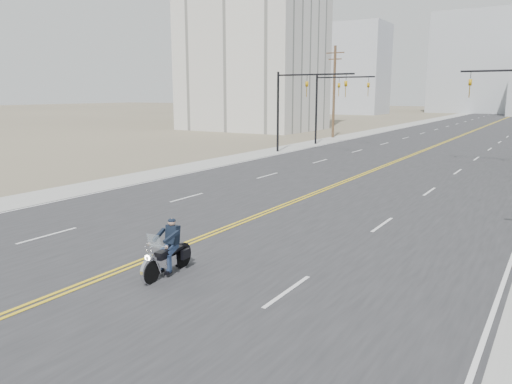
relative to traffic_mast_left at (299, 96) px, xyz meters
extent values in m
plane|color=#776D56|center=(8.98, -32.00, -4.94)|extent=(400.00, 400.00, 0.00)
cube|color=#303033|center=(8.98, 38.00, -4.93)|extent=(20.00, 200.00, 0.01)
cube|color=#A5A5A0|center=(-2.52, 38.00, -4.93)|extent=(3.00, 200.00, 0.01)
cylinder|color=black|center=(-2.02, 0.00, -1.44)|extent=(0.20, 0.20, 7.00)
cylinder|color=black|center=(1.48, 0.00, 1.76)|extent=(7.00, 0.14, 0.14)
imported|color=#BF8C0C|center=(0.78, 0.00, 1.11)|extent=(0.21, 0.26, 1.30)
imported|color=#BF8C0C|center=(4.28, 0.00, 1.11)|extent=(0.21, 0.26, 1.30)
imported|color=#BF8C0C|center=(13.68, 0.00, 1.11)|extent=(0.21, 0.26, 1.30)
cylinder|color=black|center=(-2.02, 8.00, -1.44)|extent=(0.20, 0.20, 7.00)
cylinder|color=black|center=(0.98, 8.00, 1.76)|extent=(6.00, 0.14, 0.14)
imported|color=#BF8C0C|center=(0.38, 8.00, 1.11)|extent=(0.21, 0.26, 1.30)
imported|color=#BF8C0C|center=(3.38, 8.00, 1.11)|extent=(0.21, 0.26, 1.30)
cylinder|color=brown|center=(-3.52, 16.00, 0.31)|extent=(0.30, 0.30, 10.50)
cube|color=brown|center=(-3.52, 16.00, 4.76)|extent=(2.20, 0.12, 0.12)
cube|color=brown|center=(-3.52, 16.00, 4.06)|extent=(1.60, 0.12, 0.12)
cube|color=silver|center=(-19.02, 23.00, 10.06)|extent=(18.00, 14.00, 30.00)
cube|color=#B7BCC6|center=(-26.02, 83.00, 6.06)|extent=(14.00, 12.00, 22.00)
cube|color=#ADB2B7|center=(-3.02, 108.00, 8.06)|extent=(20.00, 15.00, 26.00)
cube|color=#ADB2B7|center=(-41.02, 98.00, 3.06)|extent=(12.00, 12.00, 16.00)
camera|label=1|loc=(19.79, -39.00, 0.23)|focal=35.00mm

